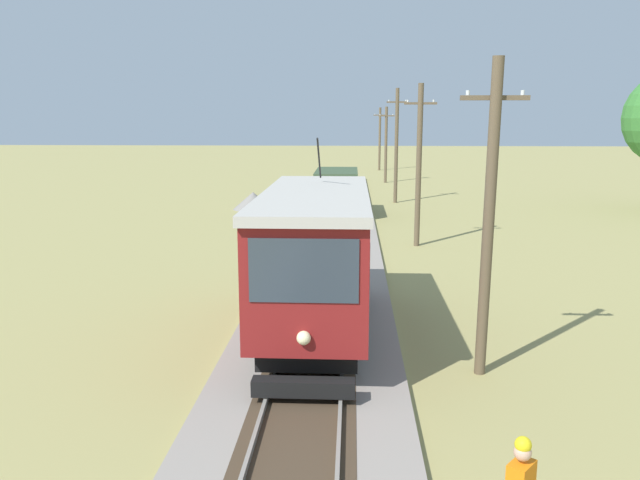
{
  "coord_description": "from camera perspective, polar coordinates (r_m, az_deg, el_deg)",
  "views": [
    {
      "loc": [
        0.91,
        0.71,
        5.63
      ],
      "look_at": [
        -0.05,
        19.57,
        1.98
      ],
      "focal_mm": 35.73,
      "sensor_mm": 36.0,
      "label": 1
    }
  ],
  "objects": [
    {
      "name": "gravel_pile",
      "position": [
        39.8,
        -6.01,
        3.53
      ],
      "size": [
        2.51,
        2.51,
        1.07
      ],
      "primitive_type": "cone",
      "color": "gray",
      "rests_on": "ground"
    },
    {
      "name": "utility_pole_far",
      "position": [
        42.75,
        6.86,
        8.47
      ],
      "size": [
        1.4,
        0.3,
        7.5
      ],
      "color": "brown",
      "rests_on": "ground"
    },
    {
      "name": "red_tram",
      "position": [
        16.07,
        -0.38,
        -1.4
      ],
      "size": [
        2.6,
        8.54,
        4.79
      ],
      "color": "maroon",
      "rests_on": "rail_right"
    },
    {
      "name": "utility_pole_near_tram",
      "position": [
        13.88,
        14.87,
        1.82
      ],
      "size": [
        1.4,
        0.55,
        6.84
      ],
      "color": "brown",
      "rests_on": "ground"
    },
    {
      "name": "utility_pole_mid",
      "position": [
        28.19,
        8.84,
        6.74
      ],
      "size": [
        1.4,
        0.25,
        7.06
      ],
      "color": "brown",
      "rests_on": "ground"
    },
    {
      "name": "freight_car",
      "position": [
        36.96,
        1.5,
        4.61
      ],
      "size": [
        2.4,
        5.2,
        2.31
      ],
      "color": "#384C33",
      "rests_on": "rail_right"
    },
    {
      "name": "utility_pole_distant",
      "position": [
        56.17,
        5.92,
        8.57
      ],
      "size": [
        1.4,
        0.47,
        6.54
      ],
      "color": "brown",
      "rests_on": "ground"
    },
    {
      "name": "utility_pole_horizon",
      "position": [
        69.25,
        5.37,
        9.06
      ],
      "size": [
        1.4,
        0.29,
        6.65
      ],
      "color": "brown",
      "rests_on": "ground"
    }
  ]
}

